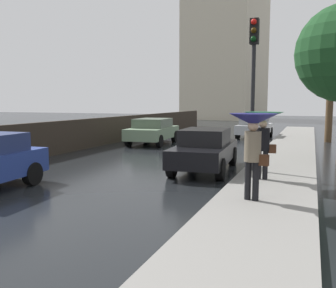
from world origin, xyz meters
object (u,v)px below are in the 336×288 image
pedestrian_with_umbrella_near (253,131)px  traffic_light (253,67)px  street_tree_mid (332,54)px  car_black_far_lane (205,149)px  car_silver_near_kerb (255,127)px  car_green_mid_road (153,131)px  pedestrian_with_umbrella_far (263,126)px

pedestrian_with_umbrella_near → traffic_light: size_ratio=0.41×
street_tree_mid → car_black_far_lane: bearing=-110.6°
car_silver_near_kerb → car_green_mid_road: (-4.63, -5.62, 0.03)m
car_black_far_lane → pedestrian_with_umbrella_far: (2.03, -1.39, 0.89)m
car_silver_near_kerb → car_green_mid_road: bearing=-127.1°
pedestrian_with_umbrella_near → street_tree_mid: size_ratio=0.29×
pedestrian_with_umbrella_far → street_tree_mid: street_tree_mid is taller
car_silver_near_kerb → pedestrian_with_umbrella_near: pedestrian_with_umbrella_near is taller
pedestrian_with_umbrella_far → traffic_light: bearing=96.0°
car_black_far_lane → pedestrian_with_umbrella_far: bearing=-38.4°
car_green_mid_road → pedestrian_with_umbrella_near: size_ratio=2.19×
street_tree_mid → traffic_light: bearing=-103.1°
car_black_far_lane → street_tree_mid: street_tree_mid is taller
traffic_light → car_green_mid_road: bearing=133.1°
car_green_mid_road → car_silver_near_kerb: bearing=-133.4°
car_black_far_lane → street_tree_mid: size_ratio=0.66×
car_silver_near_kerb → pedestrian_with_umbrella_near: bearing=-79.7°
car_green_mid_road → street_tree_mid: 10.82m
car_green_mid_road → street_tree_mid: size_ratio=0.64×
traffic_light → street_tree_mid: 11.62m
car_silver_near_kerb → car_black_far_lane: 12.16m
car_green_mid_road → traffic_light: bearing=129.1°
car_green_mid_road → pedestrian_with_umbrella_far: (6.77, -7.93, 0.88)m
car_green_mid_road → pedestrian_with_umbrella_near: bearing=119.7°
car_black_far_lane → street_tree_mid: (4.16, 11.04, 4.21)m
car_black_far_lane → traffic_light: traffic_light is taller
car_black_far_lane → pedestrian_with_umbrella_near: pedestrian_with_umbrella_near is taller
car_black_far_lane → pedestrian_with_umbrella_near: 4.38m
pedestrian_with_umbrella_far → traffic_light: traffic_light is taller
pedestrian_with_umbrella_far → traffic_light: 2.16m
street_tree_mid → pedestrian_with_umbrella_far: bearing=-99.7°
car_silver_near_kerb → pedestrian_with_umbrella_far: (2.15, -13.55, 0.91)m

